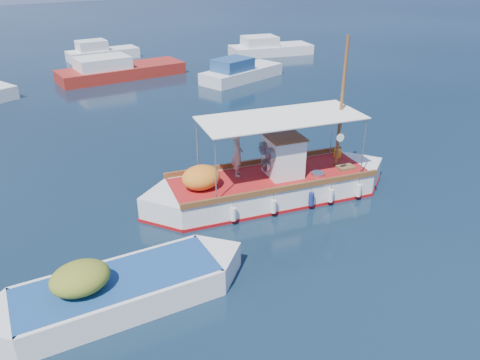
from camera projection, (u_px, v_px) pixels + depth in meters
ground at (262, 211)px, 16.31m from camera, size 160.00×160.00×0.00m
fishing_caique at (269, 185)px, 16.93m from camera, size 9.36×4.00×5.84m
dinghy at (117, 293)px, 11.83m from camera, size 6.96×2.35×1.70m
bg_boat_n at (118, 71)px, 33.18m from camera, size 8.86×2.96×1.80m
bg_boat_ne at (240, 73)px, 32.63m from camera, size 6.69×3.74×1.80m
bg_boat_e at (269, 49)px, 40.68m from camera, size 7.47×4.21×1.80m
bg_boat_far_n at (101, 53)px, 38.90m from camera, size 5.73×2.01×1.80m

